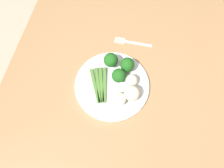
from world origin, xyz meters
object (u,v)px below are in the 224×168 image
object	(u,v)px
broccoli_outer_edge	(118,76)
cauliflower_front_left	(120,99)
cauliflower_edge	(132,93)
fork	(133,43)
plate	(112,85)
asparagus_bundle	(100,85)
cauliflower_back_right	(132,80)
broccoli_right	(127,64)
dining_table	(120,80)
broccoli_front	(111,60)

from	to	relation	value
broccoli_outer_edge	cauliflower_front_left	world-z (taller)	broccoli_outer_edge
cauliflower_edge	fork	world-z (taller)	cauliflower_edge
plate	broccoli_outer_edge	size ratio (longest dim) A/B	4.39
asparagus_bundle	cauliflower_back_right	size ratio (longest dim) A/B	3.16
plate	asparagus_bundle	distance (m)	0.05
broccoli_right	cauliflower_edge	distance (m)	0.12
dining_table	broccoli_outer_edge	size ratio (longest dim) A/B	19.34
plate	cauliflower_back_right	world-z (taller)	cauliflower_back_right
dining_table	cauliflower_back_right	world-z (taller)	cauliflower_back_right
plate	broccoli_front	size ratio (longest dim) A/B	4.23
broccoli_right	broccoli_outer_edge	xyz separation A→B (m)	(-0.05, 0.03, -0.00)
broccoli_outer_edge	asparagus_bundle	bearing A→B (deg)	120.69
asparagus_bundle	cauliflower_front_left	size ratio (longest dim) A/B	3.02
cauliflower_front_left	broccoli_front	bearing A→B (deg)	23.19
cauliflower_edge	dining_table	bearing A→B (deg)	29.14
fork	broccoli_outer_edge	bearing A→B (deg)	81.71
asparagus_bundle	cauliflower_back_right	world-z (taller)	cauliflower_back_right
broccoli_outer_edge	cauliflower_front_left	distance (m)	0.09
asparagus_bundle	broccoli_right	distance (m)	0.13
asparagus_bundle	cauliflower_edge	size ratio (longest dim) A/B	2.46
plate	broccoli_right	world-z (taller)	broccoli_right
broccoli_right	cauliflower_front_left	bearing A→B (deg)	178.55
asparagus_bundle	fork	world-z (taller)	asparagus_bundle
asparagus_bundle	broccoli_front	size ratio (longest dim) A/B	2.19
broccoli_right	plate	bearing A→B (deg)	150.77
broccoli_right	broccoli_outer_edge	bearing A→B (deg)	154.41
plate	cauliflower_back_right	distance (m)	0.08
cauliflower_edge	broccoli_outer_edge	bearing A→B (deg)	48.10
cauliflower_front_left	fork	xyz separation A→B (m)	(0.28, -0.01, -0.04)
cauliflower_back_right	broccoli_front	bearing A→B (deg)	56.16
cauliflower_edge	cauliflower_front_left	xyz separation A→B (m)	(-0.03, 0.04, -0.01)
broccoli_front	cauliflower_back_right	xyz separation A→B (m)	(-0.06, -0.09, -0.02)
dining_table	broccoli_outer_edge	distance (m)	0.16
dining_table	cauliflower_front_left	xyz separation A→B (m)	(-0.14, -0.02, 0.14)
plate	fork	xyz separation A→B (m)	(0.22, -0.05, -0.01)
broccoli_front	cauliflower_back_right	world-z (taller)	broccoli_front
plate	asparagus_bundle	world-z (taller)	asparagus_bundle
broccoli_right	cauliflower_back_right	distance (m)	0.07
asparagus_bundle	cauliflower_edge	xyz separation A→B (m)	(-0.02, -0.13, 0.02)
cauliflower_edge	cauliflower_back_right	size ratio (longest dim) A/B	1.29
cauliflower_front_left	broccoli_outer_edge	bearing A→B (deg)	14.72
broccoli_right	cauliflower_front_left	xyz separation A→B (m)	(-0.14, 0.00, -0.01)
broccoli_right	broccoli_front	bearing A→B (deg)	86.46
cauliflower_edge	cauliflower_front_left	bearing A→B (deg)	125.76
broccoli_right	cauliflower_edge	world-z (taller)	broccoli_right
broccoli_front	cauliflower_edge	world-z (taller)	broccoli_front
cauliflower_back_right	asparagus_bundle	bearing A→B (deg)	106.46
asparagus_bundle	cauliflower_front_left	world-z (taller)	cauliflower_front_left
dining_table	broccoli_outer_edge	xyz separation A→B (m)	(-0.05, 0.00, 0.16)
broccoli_right	cauliflower_edge	xyz separation A→B (m)	(-0.11, -0.04, -0.01)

